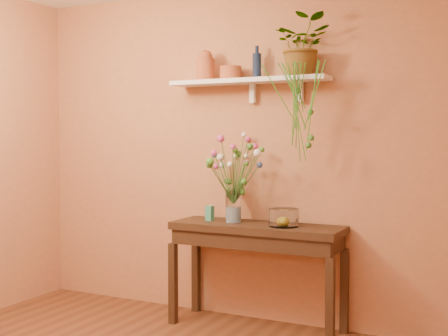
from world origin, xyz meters
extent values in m
cube|color=#BE724B|center=(0.00, 2.00, 1.35)|extent=(4.00, 0.04, 2.70)
cube|color=#321F12|center=(0.17, 1.76, 0.78)|extent=(1.34, 0.43, 0.06)
cube|color=#321F12|center=(0.17, 1.76, 0.70)|extent=(1.28, 0.40, 0.11)
cube|color=#321F12|center=(-0.47, 1.58, 0.32)|extent=(0.06, 0.06, 0.64)
cube|color=#321F12|center=(0.81, 1.58, 0.32)|extent=(0.06, 0.06, 0.64)
cube|color=#321F12|center=(-0.47, 1.95, 0.32)|extent=(0.06, 0.06, 0.64)
cube|color=#321F12|center=(0.81, 1.95, 0.32)|extent=(0.06, 0.06, 0.64)
cube|color=white|center=(0.05, 1.87, 1.92)|extent=(1.30, 0.24, 0.04)
cube|color=white|center=(0.05, 1.97, 1.83)|extent=(0.04, 0.05, 0.15)
cube|color=white|center=(0.45, 1.97, 1.83)|extent=(0.04, 0.05, 0.15)
cylinder|color=#A95233|center=(-0.31, 1.84, 2.02)|extent=(0.18, 0.18, 0.17)
sphere|color=#A95233|center=(-0.31, 1.84, 2.12)|extent=(0.12, 0.12, 0.12)
cylinder|color=#A95233|center=(-0.11, 1.88, 1.99)|extent=(0.21, 0.21, 0.11)
cylinder|color=#12203E|center=(0.11, 1.90, 2.04)|extent=(0.08, 0.08, 0.20)
cylinder|color=#12203E|center=(0.11, 1.90, 2.16)|extent=(0.03, 0.03, 0.06)
imported|color=#397527|center=(0.50, 1.86, 2.16)|extent=(0.47, 0.43, 0.45)
cylinder|color=#397527|center=(0.49, 1.73, 1.78)|extent=(0.04, 0.14, 0.48)
cylinder|color=#2F8B1E|center=(0.65, 1.69, 1.81)|extent=(0.11, 0.07, 0.42)
cylinder|color=#2F8B1E|center=(0.51, 1.70, 1.72)|extent=(0.11, 0.12, 0.59)
cylinder|color=#397527|center=(0.51, 1.72, 1.71)|extent=(0.08, 0.17, 0.62)
cylinder|color=#2F8B1E|center=(0.64, 1.67, 1.70)|extent=(0.16, 0.20, 0.64)
cylinder|color=#2F8B1E|center=(0.49, 1.69, 1.72)|extent=(0.08, 0.16, 0.60)
cylinder|color=#397527|center=(0.53, 1.72, 1.84)|extent=(0.02, 0.13, 0.35)
cylinder|color=#2F8B1E|center=(0.48, 1.75, 1.85)|extent=(0.17, 0.05, 0.33)
cylinder|color=#2F8B1E|center=(0.49, 1.71, 1.78)|extent=(0.12, 0.21, 0.48)
cylinder|color=#397527|center=(0.52, 1.70, 1.66)|extent=(0.01, 0.13, 0.72)
cylinder|color=#2F8B1E|center=(0.53, 1.74, 1.82)|extent=(0.09, 0.04, 0.41)
cylinder|color=#2F8B1E|center=(0.39, 1.69, 1.78)|extent=(0.25, 0.15, 0.48)
cylinder|color=#397527|center=(0.46, 1.69, 1.86)|extent=(0.14, 0.11, 0.31)
cylinder|color=#2F8B1E|center=(0.65, 1.68, 1.77)|extent=(0.20, 0.12, 0.49)
cylinder|color=#2F8B1E|center=(0.52, 1.70, 1.66)|extent=(0.11, 0.14, 0.72)
sphere|color=#397527|center=(0.61, 1.74, 1.66)|extent=(0.05, 0.05, 0.05)
sphere|color=#397527|center=(0.61, 1.69, 1.42)|extent=(0.05, 0.05, 0.05)
sphere|color=#397527|center=(0.63, 1.69, 1.47)|extent=(0.05, 0.05, 0.05)
sphere|color=#397527|center=(0.52, 1.71, 1.82)|extent=(0.05, 0.05, 0.05)
cylinder|color=white|center=(-0.03, 1.77, 0.94)|extent=(0.12, 0.12, 0.26)
cylinder|color=silver|center=(-0.03, 1.77, 0.87)|extent=(0.11, 0.11, 0.12)
cylinder|color=#386B28|center=(-0.02, 1.73, 1.12)|extent=(0.02, 0.09, 0.30)
sphere|color=#D63F8F|center=(-0.02, 1.69, 1.27)|extent=(0.04, 0.04, 0.04)
cylinder|color=#386B28|center=(-0.02, 1.72, 1.12)|extent=(0.03, 0.11, 0.31)
sphere|color=white|center=(-0.01, 1.67, 1.27)|extent=(0.05, 0.05, 0.05)
cylinder|color=#386B28|center=(0.00, 1.71, 1.19)|extent=(0.06, 0.13, 0.45)
sphere|color=#D63F8F|center=(0.03, 1.65, 1.41)|extent=(0.04, 0.04, 0.04)
cylinder|color=#386B28|center=(0.09, 1.67, 1.19)|extent=(0.23, 0.22, 0.45)
sphere|color=#397527|center=(0.20, 1.57, 1.41)|extent=(0.05, 0.05, 0.05)
cylinder|color=#386B28|center=(0.05, 1.73, 1.12)|extent=(0.16, 0.11, 0.32)
sphere|color=#4A8728|center=(0.12, 1.68, 1.28)|extent=(0.04, 0.04, 0.04)
cylinder|color=#386B28|center=(0.04, 1.74, 1.15)|extent=(0.15, 0.08, 0.37)
sphere|color=white|center=(0.11, 1.71, 1.34)|extent=(0.04, 0.04, 0.04)
cylinder|color=#386B28|center=(0.09, 1.74, 1.16)|extent=(0.24, 0.08, 0.40)
sphere|color=white|center=(0.20, 1.71, 1.36)|extent=(0.06, 0.06, 0.06)
cylinder|color=#386B28|center=(0.07, 1.82, 1.18)|extent=(0.21, 0.10, 0.42)
sphere|color=#4A8728|center=(0.17, 1.86, 1.38)|extent=(0.04, 0.04, 0.04)
cylinder|color=#386B28|center=(0.05, 1.81, 1.19)|extent=(0.16, 0.09, 0.45)
sphere|color=#D63F8F|center=(0.12, 1.85, 1.41)|extent=(0.04, 0.04, 0.04)
cylinder|color=#386B28|center=(0.06, 1.83, 1.11)|extent=(0.18, 0.11, 0.30)
sphere|color=#3C5EA6|center=(0.15, 1.88, 1.26)|extent=(0.05, 0.05, 0.05)
cylinder|color=#386B28|center=(0.01, 1.81, 1.12)|extent=(0.08, 0.08, 0.32)
sphere|color=#D63F8F|center=(0.05, 1.85, 1.28)|extent=(0.05, 0.05, 0.05)
cylinder|color=#386B28|center=(-0.01, 1.84, 1.23)|extent=(0.04, 0.13, 0.53)
sphere|color=white|center=(0.00, 1.90, 1.50)|extent=(0.04, 0.04, 0.04)
cylinder|color=#386B28|center=(-0.02, 1.88, 1.22)|extent=(0.03, 0.22, 0.50)
sphere|color=#D63F8F|center=(0.00, 1.99, 1.46)|extent=(0.04, 0.04, 0.04)
cylinder|color=#386B28|center=(-0.04, 1.85, 1.16)|extent=(0.04, 0.16, 0.38)
sphere|color=#397527|center=(-0.06, 1.93, 1.34)|extent=(0.05, 0.05, 0.05)
cylinder|color=#386B28|center=(-0.05, 1.83, 1.17)|extent=(0.04, 0.12, 0.41)
sphere|color=#4A8728|center=(-0.07, 1.89, 1.38)|extent=(0.04, 0.04, 0.04)
cylinder|color=#386B28|center=(-0.07, 1.88, 1.14)|extent=(0.08, 0.21, 0.36)
sphere|color=white|center=(-0.11, 1.98, 1.32)|extent=(0.04, 0.04, 0.04)
cylinder|color=#386B28|center=(-0.11, 1.84, 1.11)|extent=(0.16, 0.14, 0.29)
sphere|color=white|center=(-0.19, 1.90, 1.25)|extent=(0.05, 0.05, 0.05)
cylinder|color=#386B28|center=(-0.11, 1.83, 1.14)|extent=(0.17, 0.12, 0.35)
sphere|color=#4A8728|center=(-0.20, 1.89, 1.32)|extent=(0.06, 0.06, 0.06)
cylinder|color=#386B28|center=(-0.12, 1.81, 1.11)|extent=(0.19, 0.08, 0.28)
sphere|color=#D63F8F|center=(-0.22, 1.84, 1.24)|extent=(0.05, 0.05, 0.05)
cylinder|color=#386B28|center=(-0.11, 1.77, 1.15)|extent=(0.17, 0.02, 0.37)
sphere|color=#3C5EA6|center=(-0.19, 1.77, 1.34)|extent=(0.05, 0.05, 0.05)
cylinder|color=#386B28|center=(-0.10, 1.74, 1.16)|extent=(0.14, 0.08, 0.40)
sphere|color=#D63F8F|center=(-0.16, 1.70, 1.36)|extent=(0.05, 0.05, 0.05)
cylinder|color=#386B28|center=(-0.07, 1.75, 1.15)|extent=(0.10, 0.06, 0.36)
sphere|color=white|center=(-0.12, 1.72, 1.32)|extent=(0.05, 0.05, 0.05)
cylinder|color=#386B28|center=(-0.07, 1.75, 1.22)|extent=(0.09, 0.07, 0.50)
sphere|color=#D63F8F|center=(-0.11, 1.72, 1.47)|extent=(0.06, 0.06, 0.06)
cylinder|color=#386B28|center=(-0.09, 1.69, 1.12)|extent=(0.12, 0.18, 0.31)
sphere|color=#397527|center=(-0.15, 1.60, 1.27)|extent=(0.06, 0.06, 0.06)
cylinder|color=#386B28|center=(-0.07, 1.66, 1.13)|extent=(0.09, 0.23, 0.33)
sphere|color=#4A8728|center=(-0.12, 1.55, 1.29)|extent=(0.06, 0.06, 0.06)
sphere|color=#397527|center=(0.04, 1.79, 1.05)|extent=(0.05, 0.05, 0.05)
sphere|color=#397527|center=(-0.01, 1.89, 1.07)|extent=(0.05, 0.05, 0.05)
sphere|color=#397527|center=(-0.04, 1.92, 1.09)|extent=(0.05, 0.05, 0.05)
sphere|color=#397527|center=(-0.09, 1.83, 1.12)|extent=(0.05, 0.05, 0.05)
sphere|color=#397527|center=(0.10, 1.69, 1.14)|extent=(0.05, 0.05, 0.05)
sphere|color=#397527|center=(-0.11, 1.83, 1.13)|extent=(0.05, 0.05, 0.05)
cylinder|color=white|center=(0.40, 1.74, 0.88)|extent=(0.22, 0.22, 0.13)
cylinder|color=white|center=(0.40, 1.74, 0.82)|extent=(0.22, 0.22, 0.01)
sphere|color=yellow|center=(0.40, 1.74, 0.85)|extent=(0.07, 0.07, 0.07)
cube|color=#296987|center=(-0.24, 1.77, 0.87)|extent=(0.07, 0.06, 0.12)
camera|label=1|loc=(1.98, -2.40, 1.48)|focal=47.63mm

